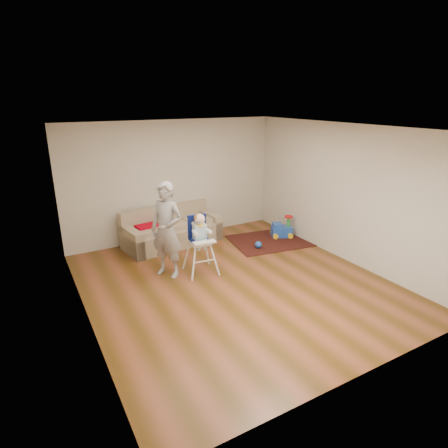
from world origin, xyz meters
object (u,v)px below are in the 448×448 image
sofa (172,227)px  side_table (145,236)px  high_chair (200,245)px  ride_on_toy (282,226)px  toy_ball (258,245)px  adult (167,230)px

sofa → side_table: (-0.60, 0.15, -0.17)m
sofa → high_chair: 1.60m
side_table → ride_on_toy: (3.02, -0.98, 0.02)m
toy_ball → high_chair: high_chair is taller
sofa → ride_on_toy: size_ratio=4.42×
side_table → ride_on_toy: ride_on_toy is taller
side_table → ride_on_toy: 3.17m
high_chair → side_table: bearing=112.1°
sofa → side_table: size_ratio=4.59×
side_table → sofa: bearing=-13.8°
toy_ball → adult: adult is taller
ride_on_toy → adult: 3.17m
ride_on_toy → adult: (-3.06, -0.56, 0.61)m
side_table → toy_ball: side_table is taller
toy_ball → adult: (-2.18, -0.23, 0.79)m
sofa → toy_ball: (1.53, -1.17, -0.33)m
ride_on_toy → high_chair: high_chair is taller
sofa → high_chair: high_chair is taller
side_table → toy_ball: size_ratio=3.21×
toy_ball → ride_on_toy: bearing=20.6°
ride_on_toy → toy_ball: ride_on_toy is taller
side_table → toy_ball: 2.51m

